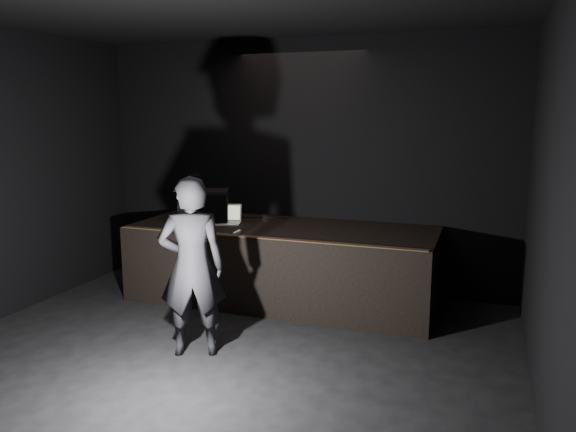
{
  "coord_description": "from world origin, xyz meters",
  "views": [
    {
      "loc": [
        2.51,
        -4.07,
        2.48
      ],
      "look_at": [
        0.23,
        2.3,
        1.23
      ],
      "focal_mm": 35.0,
      "sensor_mm": 36.0,
      "label": 1
    }
  ],
  "objects_px": {
    "stage_monitor": "(204,206)",
    "person": "(192,267)",
    "stage_riser": "(283,263)",
    "beer_can": "(225,218)",
    "laptop": "(227,218)"
  },
  "relations": [
    {
      "from": "stage_monitor",
      "to": "person",
      "type": "relative_size",
      "value": 0.42
    },
    {
      "from": "beer_can",
      "to": "laptop",
      "type": "bearing_deg",
      "value": 77.16
    },
    {
      "from": "stage_monitor",
      "to": "beer_can",
      "type": "height_order",
      "value": "stage_monitor"
    },
    {
      "from": "stage_monitor",
      "to": "beer_can",
      "type": "relative_size",
      "value": 4.65
    },
    {
      "from": "stage_monitor",
      "to": "beer_can",
      "type": "bearing_deg",
      "value": -28.68
    },
    {
      "from": "stage_riser",
      "to": "stage_monitor",
      "type": "distance_m",
      "value": 1.34
    },
    {
      "from": "stage_monitor",
      "to": "laptop",
      "type": "bearing_deg",
      "value": -18.63
    },
    {
      "from": "stage_riser",
      "to": "laptop",
      "type": "bearing_deg",
      "value": -178.5
    },
    {
      "from": "person",
      "to": "beer_can",
      "type": "bearing_deg",
      "value": -97.79
    },
    {
      "from": "stage_riser",
      "to": "beer_can",
      "type": "xyz_separation_m",
      "value": [
        -0.8,
        -0.08,
        0.58
      ]
    },
    {
      "from": "stage_riser",
      "to": "stage_monitor",
      "type": "bearing_deg",
      "value": -177.88
    },
    {
      "from": "stage_monitor",
      "to": "person",
      "type": "distance_m",
      "value": 2.08
    },
    {
      "from": "stage_riser",
      "to": "laptop",
      "type": "distance_m",
      "value": 0.97
    },
    {
      "from": "laptop",
      "to": "person",
      "type": "xyz_separation_m",
      "value": [
        0.51,
        -1.9,
        -0.13
      ]
    },
    {
      "from": "stage_riser",
      "to": "beer_can",
      "type": "bearing_deg",
      "value": -174.4
    }
  ]
}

